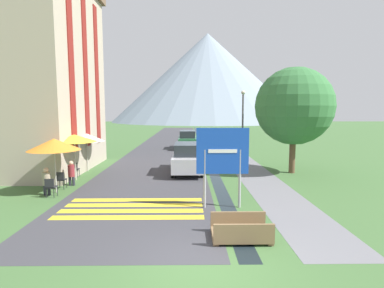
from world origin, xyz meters
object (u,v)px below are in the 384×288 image
(hotel_building, at_px, (41,64))
(road_sign, at_px, (223,157))
(cafe_umbrella_middle_yellow, at_px, (74,138))
(cafe_umbrella_rear_white, at_px, (87,138))
(cafe_chair_far_left, at_px, (75,168))
(cafe_umbrella_front_orange, at_px, (54,144))
(parked_car_near, at_px, (187,158))
(tree_by_path, at_px, (294,106))
(cafe_chair_nearest, at_px, (51,186))
(streetlamp, at_px, (243,122))
(person_seated_near, at_px, (71,172))
(person_seated_far, at_px, (46,180))
(footbridge, at_px, (241,232))
(cafe_chair_near_left, at_px, (61,179))
(parked_car_far, at_px, (187,140))

(hotel_building, height_order, road_sign, hotel_building)
(cafe_umbrella_middle_yellow, xyz_separation_m, cafe_umbrella_rear_white, (-0.15, 2.39, -0.17))
(cafe_chair_far_left, bearing_deg, cafe_umbrella_front_orange, -59.72)
(parked_car_near, xyz_separation_m, cafe_umbrella_front_orange, (-6.05, -4.42, 1.32))
(cafe_umbrella_middle_yellow, xyz_separation_m, tree_by_path, (12.45, 1.76, 1.74))
(cafe_chair_nearest, xyz_separation_m, streetlamp, (9.64, 7.22, 2.52))
(cafe_chair_nearest, relative_size, cafe_umbrella_rear_white, 0.36)
(road_sign, xyz_separation_m, cafe_umbrella_middle_yellow, (-7.45, 4.79, 0.28))
(tree_by_path, bearing_deg, cafe_umbrella_front_orange, -160.97)
(person_seated_near, bearing_deg, cafe_umbrella_front_orange, -98.96)
(parked_car_near, bearing_deg, streetlamp, 28.28)
(cafe_umbrella_rear_white, distance_m, person_seated_far, 5.55)
(cafe_chair_far_left, relative_size, person_seated_far, 0.68)
(person_seated_near, xyz_separation_m, streetlamp, (9.55, 5.11, 2.34))
(cafe_umbrella_middle_yellow, bearing_deg, hotel_building, 135.84)
(streetlamp, bearing_deg, road_sign, -105.04)
(hotel_building, relative_size, person_seated_far, 9.89)
(cafe_chair_nearest, relative_size, streetlamp, 0.17)
(footbridge, relative_size, cafe_umbrella_rear_white, 0.72)
(road_sign, height_order, cafe_chair_near_left, road_sign)
(hotel_building, bearing_deg, cafe_chair_far_left, -39.55)
(cafe_chair_nearest, xyz_separation_m, cafe_umbrella_front_orange, (-0.12, 0.80, 1.72))
(hotel_building, bearing_deg, person_seated_far, -64.82)
(parked_car_far, height_order, cafe_chair_nearest, parked_car_far)
(parked_car_near, bearing_deg, cafe_chair_near_left, -147.77)
(person_seated_near, distance_m, streetlamp, 11.08)
(cafe_umbrella_front_orange, bearing_deg, cafe_chair_nearest, -81.69)
(cafe_chair_nearest, height_order, person_seated_far, person_seated_far)
(parked_car_far, bearing_deg, cafe_umbrella_front_orange, -110.58)
(cafe_chair_far_left, xyz_separation_m, cafe_umbrella_front_orange, (0.35, -3.22, 1.72))
(cafe_umbrella_rear_white, bearing_deg, cafe_umbrella_middle_yellow, -86.32)
(person_seated_near, bearing_deg, cafe_chair_nearest, -92.41)
(hotel_building, relative_size, streetlamp, 2.42)
(cafe_umbrella_front_orange, height_order, person_seated_far, cafe_umbrella_front_orange)
(person_seated_far, relative_size, streetlamp, 0.25)
(cafe_umbrella_rear_white, xyz_separation_m, person_seated_near, (0.39, -3.61, -1.42))
(parked_car_near, height_order, tree_by_path, tree_by_path)
(cafe_umbrella_middle_yellow, relative_size, person_seated_near, 1.98)
(hotel_building, distance_m, streetlamp, 13.25)
(cafe_chair_nearest, distance_m, person_seated_near, 2.13)
(streetlamp, distance_m, tree_by_path, 3.56)
(road_sign, xyz_separation_m, cafe_umbrella_front_orange, (-7.42, 2.26, 0.22))
(parked_car_near, bearing_deg, person_seated_far, -142.12)
(hotel_building, bearing_deg, streetlamp, 4.76)
(person_seated_near, bearing_deg, cafe_chair_near_left, -108.13)
(streetlamp, bearing_deg, cafe_umbrella_rear_white, -171.41)
(cafe_chair_near_left, height_order, tree_by_path, tree_by_path)
(parked_car_far, bearing_deg, person_seated_near, -111.54)
(cafe_umbrella_front_orange, xyz_separation_m, streetlamp, (9.76, 6.42, 0.80))
(cafe_chair_far_left, bearing_deg, streetlamp, 41.67)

